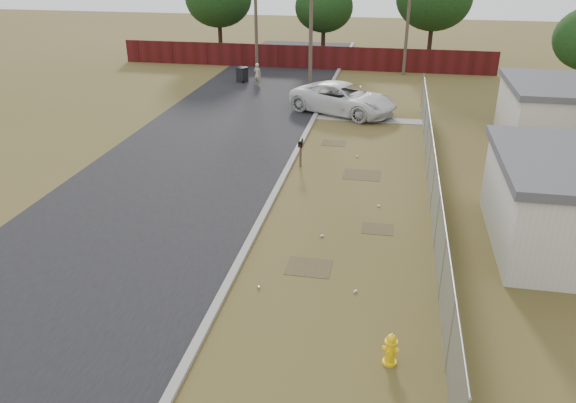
% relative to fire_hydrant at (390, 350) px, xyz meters
% --- Properties ---
extents(ground, '(120.00, 120.00, 0.00)m').
position_rel_fire_hydrant_xyz_m(ground, '(-1.78, 8.97, -0.41)').
color(ground, brown).
rests_on(ground, ground).
extents(street, '(15.10, 60.00, 0.12)m').
position_rel_fire_hydrant_xyz_m(street, '(-8.54, 17.02, -0.39)').
color(street, black).
rests_on(street, ground).
extents(chainlink_fence, '(0.10, 27.06, 2.02)m').
position_rel_fire_hydrant_xyz_m(chainlink_fence, '(1.34, 10.00, 0.39)').
color(chainlink_fence, gray).
rests_on(chainlink_fence, ground).
extents(privacy_fence, '(30.00, 0.12, 1.80)m').
position_rel_fire_hydrant_xyz_m(privacy_fence, '(-7.78, 33.97, 0.49)').
color(privacy_fence, '#460F10').
rests_on(privacy_fence, ground).
extents(utility_poles, '(12.60, 8.24, 9.00)m').
position_rel_fire_hydrant_xyz_m(utility_poles, '(-5.45, 29.64, 4.29)').
color(utility_poles, brown).
rests_on(utility_poles, ground).
extents(horizon_trees, '(33.32, 31.94, 7.78)m').
position_rel_fire_hydrant_xyz_m(horizon_trees, '(-0.94, 32.53, 4.22)').
color(horizon_trees, black).
rests_on(horizon_trees, ground).
extents(fire_hydrant, '(0.40, 0.41, 0.87)m').
position_rel_fire_hydrant_xyz_m(fire_hydrant, '(0.00, 0.00, 0.00)').
color(fire_hydrant, yellow).
rests_on(fire_hydrant, ground).
extents(mailbox, '(0.22, 0.55, 1.28)m').
position_rel_fire_hydrant_xyz_m(mailbox, '(-4.29, 12.48, 0.60)').
color(mailbox, brown).
rests_on(mailbox, ground).
extents(pickup_truck, '(6.97, 5.29, 1.76)m').
position_rel_fire_hydrant_xyz_m(pickup_truck, '(-3.27, 21.55, 0.47)').
color(pickup_truck, silver).
rests_on(pickup_truck, ground).
extents(pedestrian, '(0.65, 0.52, 1.55)m').
position_rel_fire_hydrant_xyz_m(pedestrian, '(-9.92, 27.56, 0.37)').
color(pedestrian, tan).
rests_on(pedestrian, ground).
extents(trash_bin, '(0.91, 0.97, 1.07)m').
position_rel_fire_hydrant_xyz_m(trash_bin, '(-11.25, 28.35, 0.14)').
color(trash_bin, black).
rests_on(trash_bin, ground).
extents(scattered_litter, '(3.32, 11.74, 0.07)m').
position_rel_fire_hydrant_xyz_m(scattered_litter, '(-1.96, 6.89, -0.37)').
color(scattered_litter, silver).
rests_on(scattered_litter, ground).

